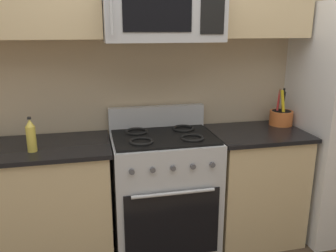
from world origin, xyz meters
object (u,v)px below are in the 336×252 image
Objects in this scene: microwave at (162,15)px; range_oven at (164,192)px; utensil_crock at (281,117)px; bottle_oil at (31,136)px.

range_oven is at bearing -89.99° from microwave.
range_oven is at bearing -172.60° from utensil_crock.
bottle_oil reaches higher than range_oven.
microwave is 1.17m from bottle_oil.
bottle_oil is at bearing -173.48° from range_oven.
range_oven is 1.05m from bottle_oil.
utensil_crock is (1.02, 0.11, -0.79)m from microwave.
microwave reaches higher than range_oven.
bottle_oil is (-0.89, -0.10, 0.54)m from range_oven.
range_oven is 3.53× the size of utensil_crock.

